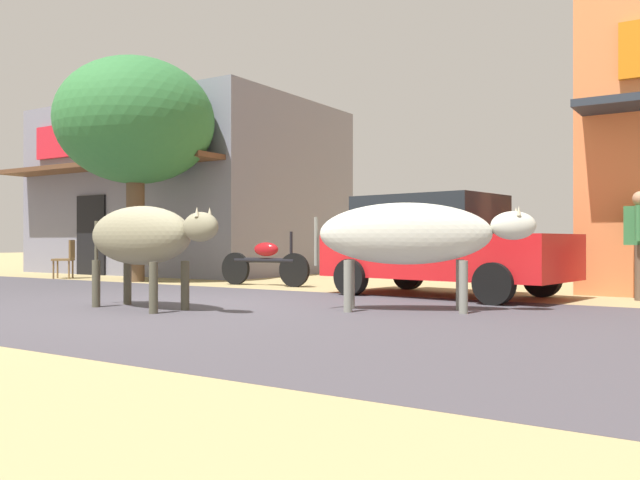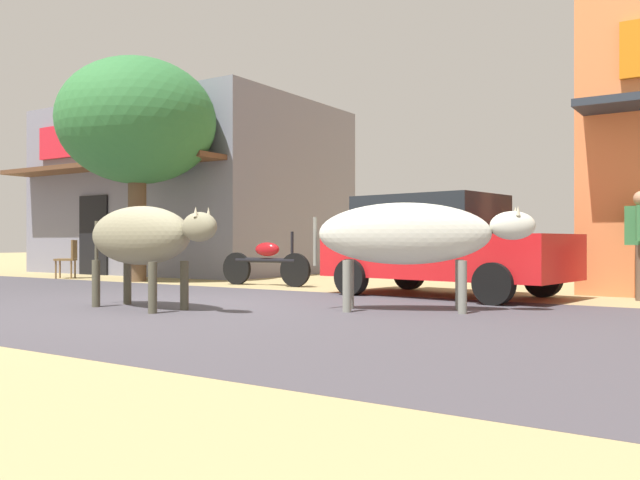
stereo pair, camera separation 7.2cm
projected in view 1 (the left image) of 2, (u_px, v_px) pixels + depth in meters
ground at (170, 307)px, 8.95m from camera, size 80.00×80.00×0.00m
asphalt_road at (170, 307)px, 8.95m from camera, size 72.00×6.41×0.00m
storefront_left_cafe at (190, 192)px, 19.21m from camera, size 7.81×6.46×4.66m
roadside_tree at (135, 122)px, 14.50m from camera, size 3.47×3.47×4.94m
parked_hatchback_car at (440, 244)px, 10.70m from camera, size 4.10×2.33×1.64m
parked_motorcycle at (265, 262)px, 13.09m from camera, size 2.08×0.27×1.08m
cow_near_brown at (142, 236)px, 8.64m from camera, size 2.53×0.92×1.36m
cow_far_dark at (410, 235)px, 8.37m from camera, size 2.65×1.58×1.39m
pedestrian_by_shop at (640, 236)px, 9.93m from camera, size 0.44×0.61×1.65m
cafe_chair_near_tree at (67, 257)px, 15.66m from camera, size 0.62×0.62×0.92m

